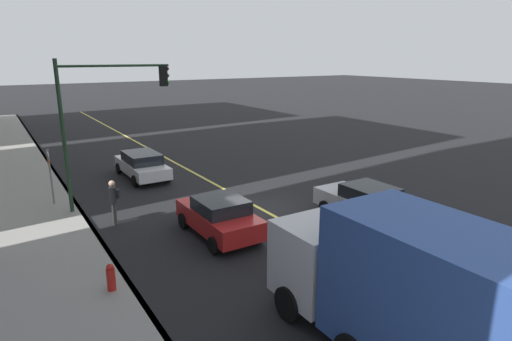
# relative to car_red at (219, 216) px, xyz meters

# --- Properties ---
(ground) EXTENTS (200.00, 200.00, 0.00)m
(ground) POSITION_rel_car_red_xyz_m (1.39, -2.82, -0.76)
(ground) COLOR black
(sidewalk_slab) EXTENTS (80.00, 3.38, 0.15)m
(sidewalk_slab) POSITION_rel_car_red_xyz_m (1.39, 5.53, -0.68)
(sidewalk_slab) COLOR gray
(sidewalk_slab) RESTS_ON ground
(curb_edge) EXTENTS (80.00, 0.16, 0.15)m
(curb_edge) POSITION_rel_car_red_xyz_m (1.39, 3.92, -0.68)
(curb_edge) COLOR slate
(curb_edge) RESTS_ON ground
(lane_stripe_center) EXTENTS (80.00, 0.16, 0.01)m
(lane_stripe_center) POSITION_rel_car_red_xyz_m (1.39, -2.82, -0.75)
(lane_stripe_center) COLOR #D8CC4C
(lane_stripe_center) RESTS_ON ground
(car_red) EXTENTS (3.96, 1.94, 1.47)m
(car_red) POSITION_rel_car_red_xyz_m (0.00, 0.00, 0.00)
(car_red) COLOR red
(car_red) RESTS_ON ground
(car_white) EXTENTS (4.64, 1.94, 1.41)m
(car_white) POSITION_rel_car_red_xyz_m (9.22, -0.05, -0.01)
(car_white) COLOR silver
(car_white) RESTS_ON ground
(car_silver) EXTENTS (4.62, 1.95, 1.51)m
(car_silver) POSITION_rel_car_red_xyz_m (-1.96, -5.64, 0.01)
(car_silver) COLOR #A8AAB2
(car_silver) RESTS_ON ground
(truck_blue) EXTENTS (6.60, 2.43, 3.38)m
(truck_blue) POSITION_rel_car_red_xyz_m (-8.28, -0.10, 1.01)
(truck_blue) COLOR silver
(truck_blue) RESTS_ON ground
(pedestrian_with_backpack) EXTENTS (0.47, 0.45, 1.79)m
(pedestrian_with_backpack) POSITION_rel_car_red_xyz_m (3.21, 2.98, 0.30)
(pedestrian_with_backpack) COLOR #383838
(pedestrian_with_backpack) RESTS_ON ground
(traffic_light_mast) EXTENTS (0.28, 4.66, 6.37)m
(traffic_light_mast) POSITION_rel_car_red_xyz_m (5.20, 2.56, 3.61)
(traffic_light_mast) COLOR #1E3823
(traffic_light_mast) RESTS_ON ground
(street_sign_post) EXTENTS (0.60, 0.08, 2.60)m
(street_sign_post) POSITION_rel_car_red_xyz_m (6.70, 4.75, 0.79)
(street_sign_post) COLOR slate
(street_sign_post) RESTS_ON ground
(fire_hydrant) EXTENTS (0.24, 0.24, 0.94)m
(fire_hydrant) POSITION_rel_car_red_xyz_m (-2.06, 4.44, -0.29)
(fire_hydrant) COLOR red
(fire_hydrant) RESTS_ON ground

